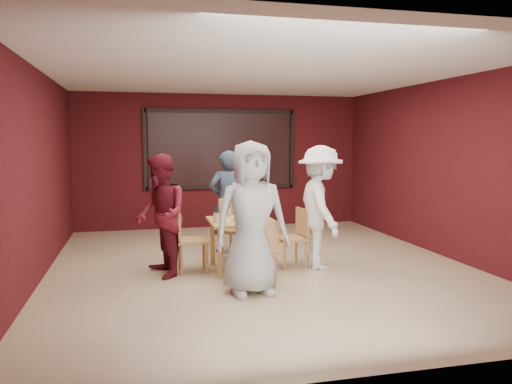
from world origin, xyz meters
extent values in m
plane|color=tan|center=(0.00, 0.00, 0.00)|extent=(7.00, 7.00, 0.00)
cube|color=black|center=(0.00, 3.45, 1.65)|extent=(3.00, 0.02, 1.50)
cube|color=#AF8A48|center=(-0.31, -0.11, 0.70)|extent=(0.93, 0.93, 0.04)
cylinder|color=#AF8A48|center=(-0.67, 0.27, 0.34)|extent=(0.07, 0.07, 0.68)
cylinder|color=#AF8A48|center=(0.06, 0.25, 0.34)|extent=(0.07, 0.07, 0.68)
cylinder|color=#AF8A48|center=(-0.68, -0.47, 0.34)|extent=(0.07, 0.07, 0.68)
cylinder|color=#AF8A48|center=(0.05, -0.48, 0.34)|extent=(0.07, 0.07, 0.68)
cylinder|color=white|center=(-0.31, -0.39, 0.73)|extent=(0.23, 0.23, 0.01)
cone|color=#C77F46|center=(-0.31, -0.39, 0.74)|extent=(0.21, 0.21, 0.02)
cylinder|color=beige|center=(-0.18, -0.48, 0.79)|extent=(0.09, 0.09, 0.14)
cylinder|color=black|center=(-0.18, -0.48, 0.87)|extent=(0.09, 0.09, 0.01)
cylinder|color=white|center=(-0.31, 0.18, 0.73)|extent=(0.23, 0.23, 0.01)
cone|color=#C77F46|center=(-0.31, 0.18, 0.74)|extent=(0.21, 0.21, 0.02)
cylinder|color=beige|center=(-0.44, 0.27, 0.79)|extent=(0.09, 0.09, 0.14)
cylinder|color=black|center=(-0.44, 0.27, 0.87)|extent=(0.09, 0.09, 0.01)
cylinder|color=white|center=(-0.60, -0.11, 0.73)|extent=(0.23, 0.23, 0.01)
cone|color=#C77F46|center=(-0.60, -0.11, 0.74)|extent=(0.21, 0.21, 0.02)
cylinder|color=beige|center=(-0.69, -0.23, 0.79)|extent=(0.09, 0.09, 0.14)
cylinder|color=black|center=(-0.69, -0.23, 0.87)|extent=(0.09, 0.09, 0.01)
cylinder|color=white|center=(-0.02, -0.11, 0.73)|extent=(0.23, 0.23, 0.01)
cone|color=#C77F46|center=(-0.02, -0.11, 0.74)|extent=(0.21, 0.21, 0.02)
cylinder|color=beige|center=(0.07, 0.02, 0.79)|extent=(0.09, 0.09, 0.14)
cylinder|color=black|center=(0.07, 0.02, 0.87)|extent=(0.09, 0.09, 0.01)
cylinder|color=silver|center=(-0.23, -0.13, 0.77)|extent=(0.06, 0.06, 0.10)
cylinder|color=silver|center=(-0.29, -0.18, 0.76)|extent=(0.05, 0.05, 0.08)
cylinder|color=#AB0C2A|center=(-0.39, -0.15, 0.79)|extent=(0.07, 0.07, 0.15)
cube|color=black|center=(-0.33, -0.02, 0.77)|extent=(0.11, 0.06, 0.10)
cube|color=#AC8A43|center=(-0.26, -0.91, 0.42)|extent=(0.43, 0.43, 0.04)
cylinder|color=#AC8A43|center=(-0.10, -0.73, 0.20)|extent=(0.04, 0.04, 0.40)
cylinder|color=#AC8A43|center=(-0.43, -0.75, 0.20)|extent=(0.04, 0.04, 0.40)
cylinder|color=#AC8A43|center=(-0.09, -1.06, 0.20)|extent=(0.04, 0.04, 0.40)
cylinder|color=#AC8A43|center=(-0.42, -1.08, 0.20)|extent=(0.04, 0.04, 0.40)
cube|color=#AC8A43|center=(-0.25, -1.09, 0.66)|extent=(0.41, 0.06, 0.39)
cube|color=#AC8A43|center=(-0.25, 0.51, 0.46)|extent=(0.53, 0.53, 0.04)
cylinder|color=#AC8A43|center=(-0.39, 0.30, 0.22)|extent=(0.04, 0.04, 0.44)
cylinder|color=#AC8A43|center=(-0.03, 0.37, 0.22)|extent=(0.04, 0.04, 0.44)
cylinder|color=#AC8A43|center=(-0.46, 0.66, 0.22)|extent=(0.04, 0.04, 0.44)
cylinder|color=#AC8A43|center=(-0.10, 0.73, 0.22)|extent=(0.04, 0.04, 0.44)
cube|color=#AC8A43|center=(-0.29, 0.72, 0.72)|extent=(0.45, 0.13, 0.43)
cube|color=#AC8A43|center=(-1.00, -0.03, 0.44)|extent=(0.43, 0.43, 0.04)
cylinder|color=#AC8A43|center=(-0.82, -0.21, 0.21)|extent=(0.04, 0.04, 0.42)
cylinder|color=#AC8A43|center=(-0.82, 0.14, 0.21)|extent=(0.04, 0.04, 0.42)
cylinder|color=#AC8A43|center=(-1.17, -0.21, 0.21)|extent=(0.04, 0.04, 0.42)
cylinder|color=#AC8A43|center=(-1.17, 0.14, 0.21)|extent=(0.04, 0.04, 0.42)
cube|color=#AC8A43|center=(-1.19, -0.03, 0.69)|extent=(0.04, 0.43, 0.41)
cube|color=#AC8A43|center=(0.43, -0.09, 0.42)|extent=(0.46, 0.46, 0.04)
cylinder|color=#AC8A43|center=(0.24, 0.05, 0.20)|extent=(0.04, 0.04, 0.40)
cylinder|color=#AC8A43|center=(0.28, -0.28, 0.20)|extent=(0.04, 0.04, 0.40)
cylinder|color=#AC8A43|center=(0.57, 0.09, 0.20)|extent=(0.04, 0.04, 0.40)
cylinder|color=#AC8A43|center=(0.61, -0.24, 0.20)|extent=(0.04, 0.04, 0.40)
cube|color=#AC8A43|center=(0.61, -0.07, 0.65)|extent=(0.08, 0.41, 0.39)
imported|color=#A7A7A7|center=(-0.42, -1.21, 0.92)|extent=(0.94, 0.65, 1.84)
imported|color=#2E3E53|center=(-0.30, 1.09, 0.84)|extent=(0.65, 0.46, 1.68)
imported|color=maroon|center=(-1.43, -0.18, 0.83)|extent=(0.79, 0.93, 1.67)
imported|color=white|center=(0.82, -0.25, 0.89)|extent=(0.72, 1.18, 1.77)
camera|label=1|loc=(-1.74, -6.94, 1.85)|focal=35.00mm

